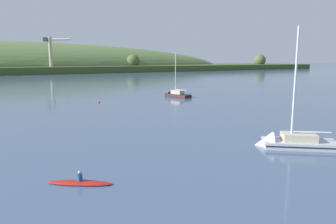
# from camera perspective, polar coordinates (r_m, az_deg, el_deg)

# --- Properties ---
(dockside_crane) EXTENTS (14.47, 9.68, 21.23)m
(dockside_crane) POSITION_cam_1_polar(r_m,az_deg,el_deg) (195.83, -20.77, 9.75)
(dockside_crane) COLOR #4C4C51
(dockside_crane) RESTS_ON ground
(sailboat_near_mooring) EXTENTS (4.51, 6.93, 10.58)m
(sailboat_near_mooring) POSITION_cam_1_polar(r_m,az_deg,el_deg) (67.22, 1.37, 3.03)
(sailboat_near_mooring) COLOR #232328
(sailboat_near_mooring) RESTS_ON ground
(sailboat_midwater_white) EXTENTS (7.64, 6.24, 12.14)m
(sailboat_midwater_white) POSITION_cam_1_polar(r_m,az_deg,el_deg) (30.81, 21.41, -5.61)
(sailboat_midwater_white) COLOR #ADB2BC
(sailboat_midwater_white) RESTS_ON ground
(canoe_with_paddler) EXTENTS (4.13, 2.82, 1.02)m
(canoe_with_paddler) POSITION_cam_1_polar(r_m,az_deg,el_deg) (21.31, -15.93, -12.45)
(canoe_with_paddler) COLOR maroon
(canoe_with_paddler) RESTS_ON ground
(mooring_buoy_off_fishing_boat) EXTENTS (0.54, 0.54, 0.62)m
(mooring_buoy_off_fishing_boat) POSITION_cam_1_polar(r_m,az_deg,el_deg) (59.28, -12.67, 1.66)
(mooring_buoy_off_fishing_boat) COLOR red
(mooring_buoy_off_fishing_boat) RESTS_ON ground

